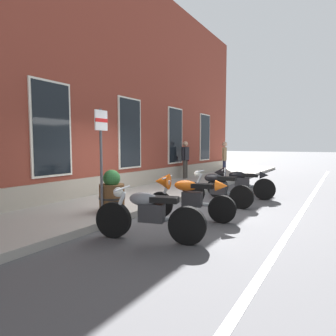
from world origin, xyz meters
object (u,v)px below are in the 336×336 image
at_px(motorcycle_black_naked, 216,189).
at_px(barrel_planter, 112,193).
at_px(motorcycle_grey_naked, 148,214).
at_px(parking_sign, 101,146).
at_px(motorcycle_black_sport, 238,181).
at_px(pedestrian_tan_coat, 224,158).
at_px(motorcycle_orange_sport, 186,195).
at_px(pedestrian_dark_jacket, 185,158).

xyz_separation_m(motorcycle_black_naked, barrel_planter, (-2.41, 1.60, 0.08)).
xyz_separation_m(motorcycle_grey_naked, parking_sign, (0.57, 1.68, 1.18)).
distance_m(motorcycle_grey_naked, motorcycle_black_sport, 4.72).
bearing_deg(pedestrian_tan_coat, parking_sign, -179.09).
bearing_deg(pedestrian_tan_coat, motorcycle_black_sport, -153.33).
bearing_deg(motorcycle_black_sport, motorcycle_grey_naked, 179.26).
height_order(motorcycle_orange_sport, pedestrian_tan_coat, pedestrian_tan_coat).
relative_size(motorcycle_grey_naked, parking_sign, 0.85).
bearing_deg(motorcycle_orange_sport, barrel_planter, 114.19).
height_order(motorcycle_black_sport, barrel_planter, barrel_planter).
bearing_deg(motorcycle_orange_sport, pedestrian_tan_coat, 13.99).
height_order(motorcycle_grey_naked, pedestrian_tan_coat, pedestrian_tan_coat).
relative_size(motorcycle_grey_naked, motorcycle_black_naked, 0.99).
xyz_separation_m(motorcycle_black_naked, parking_sign, (-2.72, 1.60, 1.18)).
relative_size(motorcycle_black_naked, pedestrian_dark_jacket, 1.17).
relative_size(motorcycle_grey_naked, motorcycle_black_sport, 0.96).
bearing_deg(motorcycle_orange_sport, parking_sign, 123.05).
xyz_separation_m(motorcycle_orange_sport, parking_sign, (-1.03, 1.58, 1.09)).
height_order(motorcycle_black_sport, pedestrian_tan_coat, pedestrian_tan_coat).
relative_size(motorcycle_black_sport, pedestrian_tan_coat, 1.22).
bearing_deg(motorcycle_grey_naked, pedestrian_tan_coat, 12.07).
height_order(motorcycle_black_naked, barrel_planter, barrel_planter).
relative_size(motorcycle_black_naked, parking_sign, 0.86).
relative_size(motorcycle_black_sport, barrel_planter, 2.14).
bearing_deg(pedestrian_dark_jacket, motorcycle_black_sport, -129.13).
height_order(pedestrian_dark_jacket, parking_sign, parking_sign).
bearing_deg(pedestrian_dark_jacket, motorcycle_black_naked, -142.28).
bearing_deg(parking_sign, pedestrian_dark_jacket, 13.33).
relative_size(pedestrian_dark_jacket, barrel_planter, 1.77).
bearing_deg(motorcycle_grey_naked, motorcycle_black_naked, 1.43).
xyz_separation_m(pedestrian_dark_jacket, barrel_planter, (-6.58, -1.63, -0.55)).
bearing_deg(motorcycle_black_naked, motorcycle_grey_naked, -178.57).
bearing_deg(pedestrian_tan_coat, pedestrian_dark_jacket, 122.67).
distance_m(pedestrian_dark_jacket, parking_sign, 7.11).
distance_m(motorcycle_grey_naked, motorcycle_orange_sport, 1.60).
xyz_separation_m(pedestrian_tan_coat, parking_sign, (-7.87, -0.13, 0.56)).
bearing_deg(barrel_planter, motorcycle_black_sport, -24.42).
bearing_deg(parking_sign, motorcycle_orange_sport, -56.95).
bearing_deg(motorcycle_black_sport, parking_sign, 157.29).
height_order(motorcycle_black_sport, pedestrian_dark_jacket, pedestrian_dark_jacket).
bearing_deg(motorcycle_black_sport, pedestrian_dark_jacket, 50.87).
distance_m(motorcycle_grey_naked, pedestrian_dark_jacket, 8.19).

